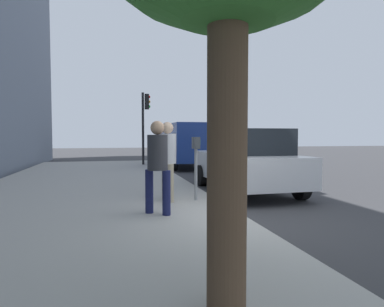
{
  "coord_description": "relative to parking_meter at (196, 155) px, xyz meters",
  "views": [
    {
      "loc": [
        -5.77,
        2.29,
        1.58
      ],
      "look_at": [
        1.7,
        0.53,
        1.18
      ],
      "focal_mm": 31.46,
      "sensor_mm": 36.0,
      "label": 1
    }
  ],
  "objects": [
    {
      "name": "ground_plane",
      "position": [
        -1.47,
        -0.5,
        -1.17
      ],
      "size": [
        80.0,
        80.0,
        0.0
      ],
      "primitive_type": "plane",
      "color": "#38383A",
      "rests_on": "ground"
    },
    {
      "name": "sidewalk_slab",
      "position": [
        -1.47,
        2.5,
        -1.09
      ],
      "size": [
        28.0,
        6.0,
        0.15
      ],
      "primitive_type": "cube",
      "color": "#A8A59E",
      "rests_on": "ground_plane"
    },
    {
      "name": "parking_meter",
      "position": [
        0.0,
        0.0,
        0.0
      ],
      "size": [
        0.36,
        0.12,
        1.41
      ],
      "color": "gray",
      "rests_on": "sidewalk_slab"
    },
    {
      "name": "pedestrian_at_meter",
      "position": [
        0.08,
        0.63,
        0.01
      ],
      "size": [
        0.53,
        0.38,
        1.74
      ],
      "rotation": [
        0.0,
        0.0,
        -1.43
      ],
      "color": "tan",
      "rests_on": "sidewalk_slab"
    },
    {
      "name": "pedestrian_bystander",
      "position": [
        -1.15,
        1.01,
        -0.02
      ],
      "size": [
        0.39,
        0.43,
        1.71
      ],
      "rotation": [
        0.0,
        0.0,
        -0.7
      ],
      "color": "#191E4C",
      "rests_on": "sidewalk_slab"
    },
    {
      "name": "parked_sedan_near",
      "position": [
        1.57,
        -1.85,
        -0.27
      ],
      "size": [
        4.43,
        2.03,
        1.77
      ],
      "color": "silver",
      "rests_on": "ground_plane"
    },
    {
      "name": "parked_van_far",
      "position": [
        9.4,
        -1.85,
        0.09
      ],
      "size": [
        5.2,
        2.12,
        2.18
      ],
      "color": "navy",
      "rests_on": "ground_plane"
    },
    {
      "name": "traffic_signal",
      "position": [
        9.76,
        0.22,
        1.41
      ],
      "size": [
        0.24,
        0.44,
        3.6
      ],
      "color": "black",
      "rests_on": "sidewalk_slab"
    }
  ]
}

